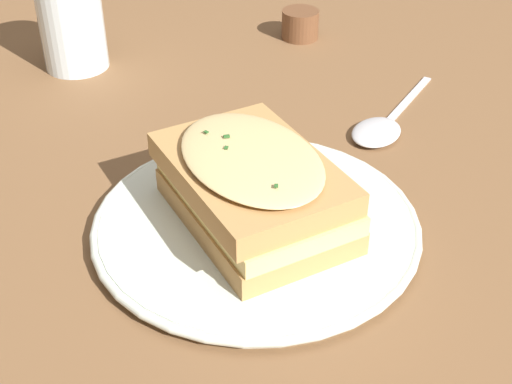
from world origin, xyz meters
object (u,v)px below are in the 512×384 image
at_px(spoon, 380,128).
at_px(sandwich, 254,187).
at_px(condiment_pot, 300,24).
at_px(dinner_plate, 256,225).
at_px(water_glass, 71,18).

bearing_deg(spoon, sandwich, 82.87).
bearing_deg(condiment_pot, sandwich, 40.49).
distance_m(dinner_plate, condiment_pot, 0.39).
height_order(sandwich, spoon, sandwich).
relative_size(sandwich, water_glass, 1.52).
bearing_deg(sandwich, condiment_pot, -139.51).
bearing_deg(dinner_plate, spoon, -169.05).
bearing_deg(water_glass, condiment_pot, 156.23).
bearing_deg(water_glass, dinner_plate, 82.48).
xyz_separation_m(dinner_plate, condiment_pot, (-0.30, -0.26, 0.01)).
distance_m(sandwich, spoon, 0.20).
bearing_deg(spoon, dinner_plate, 83.19).
relative_size(water_glass, condiment_pot, 2.54).
xyz_separation_m(water_glass, condiment_pot, (-0.25, 0.11, -0.04)).
height_order(water_glass, spoon, water_glass).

